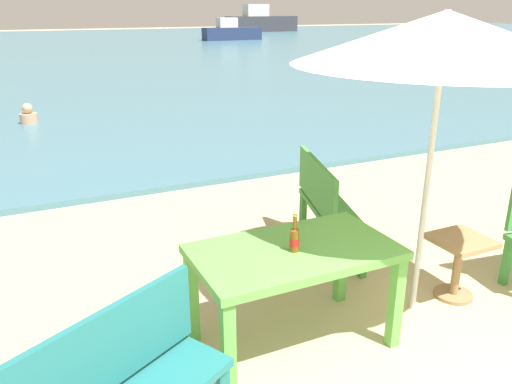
{
  "coord_description": "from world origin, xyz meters",
  "views": [
    {
      "loc": [
        -2.47,
        -1.3,
        2.32
      ],
      "look_at": [
        -0.43,
        3.0,
        0.6
      ],
      "focal_mm": 36.11,
      "sensor_mm": 36.0,
      "label": 1
    }
  ],
  "objects": [
    {
      "name": "side_table_wood",
      "position": [
        0.68,
        1.43,
        0.35
      ],
      "size": [
        0.44,
        0.44,
        0.54
      ],
      "color": "#9E7A51",
      "rests_on": "ground_plane"
    },
    {
      "name": "beer_bottle_amber",
      "position": [
        -0.89,
        1.43,
        0.85
      ],
      "size": [
        0.07,
        0.07,
        0.26
      ],
      "color": "brown",
      "rests_on": "picnic_table_green"
    },
    {
      "name": "swimmer_person",
      "position": [
        -2.23,
        9.99,
        0.24
      ],
      "size": [
        0.34,
        0.34,
        0.41
      ],
      "color": "tan",
      "rests_on": "sea_water"
    },
    {
      "name": "sea_water",
      "position": [
        0.0,
        30.0,
        0.04
      ],
      "size": [
        120.0,
        50.0,
        0.08
      ],
      "primitive_type": "cube",
      "color": "teal",
      "rests_on": "ground_plane"
    },
    {
      "name": "patio_umbrella",
      "position": [
        0.24,
        1.44,
        2.12
      ],
      "size": [
        2.1,
        2.1,
        2.3
      ],
      "color": "silver",
      "rests_on": "ground_plane"
    },
    {
      "name": "boat_tanker",
      "position": [
        19.51,
        44.17,
        0.95
      ],
      "size": [
        6.68,
        1.82,
        2.43
      ],
      "color": "#38383F",
      "rests_on": "sea_water"
    },
    {
      "name": "bench_green_right",
      "position": [
        0.13,
        2.62,
        0.54
      ],
      "size": [
        0.68,
        1.25,
        0.95
      ],
      "color": "#4C9E47",
      "rests_on": "ground_plane"
    },
    {
      "name": "picnic_table_green",
      "position": [
        -0.87,
        1.47,
        0.65
      ],
      "size": [
        1.4,
        0.8,
        0.76
      ],
      "color": "#60B24C",
      "rests_on": "ground_plane"
    },
    {
      "name": "boat_sailboat",
      "position": [
        12.08,
        33.52,
        0.62
      ],
      "size": [
        4.12,
        1.12,
        1.5
      ],
      "color": "navy",
      "rests_on": "sea_water"
    }
  ]
}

